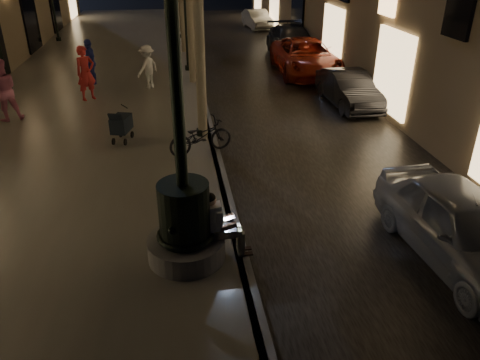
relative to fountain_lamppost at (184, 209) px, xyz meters
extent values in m
plane|color=black|center=(1.00, 13.00, -1.21)|extent=(120.00, 120.00, 0.00)
cube|color=black|center=(4.00, 13.00, -1.20)|extent=(6.00, 45.00, 0.02)
cube|color=#625E57|center=(-3.00, 13.00, -1.11)|extent=(8.00, 45.00, 0.20)
cube|color=#59595B|center=(1.00, 13.00, -1.11)|extent=(0.25, 45.00, 0.20)
cylinder|color=#59595B|center=(0.00, 0.00, -0.81)|extent=(1.40, 1.40, 0.40)
cylinder|color=black|center=(0.00, 0.00, -0.06)|extent=(0.90, 0.90, 1.10)
torus|color=black|center=(0.00, 0.00, -0.51)|extent=(1.04, 1.04, 0.10)
torus|color=black|center=(0.00, 0.00, 0.34)|extent=(0.89, 0.89, 0.09)
cylinder|color=black|center=(0.00, 0.00, 2.09)|extent=(0.20, 0.20, 3.20)
cube|color=tan|center=(0.55, 0.00, -0.53)|extent=(0.34, 0.23, 0.17)
cube|color=white|center=(0.49, 0.00, -0.20)|extent=(0.42, 0.25, 0.54)
sphere|color=tan|center=(0.46, 0.00, 0.15)|extent=(0.20, 0.20, 0.20)
sphere|color=black|center=(0.46, 0.00, 0.18)|extent=(0.20, 0.20, 0.20)
cube|color=tan|center=(0.78, -0.09, -0.53)|extent=(0.44, 0.12, 0.13)
cube|color=tan|center=(0.78, 0.09, -0.53)|extent=(0.44, 0.12, 0.13)
cube|color=tan|center=(0.99, -0.09, -0.77)|extent=(0.12, 0.11, 0.49)
cube|color=tan|center=(0.99, 0.09, -0.77)|extent=(0.12, 0.11, 0.49)
cube|color=black|center=(1.08, -0.09, -1.00)|extent=(0.25, 0.09, 0.03)
cube|color=black|center=(1.08, 0.09, -1.00)|extent=(0.25, 0.09, 0.03)
cube|color=black|center=(0.80, 0.00, -0.45)|extent=(0.23, 0.31, 0.02)
cube|color=black|center=(0.64, 0.00, -0.35)|extent=(0.08, 0.31, 0.20)
cube|color=#ABC7F4|center=(0.66, 0.00, -0.35)|extent=(0.06, 0.28, 0.17)
cylinder|color=#6B604C|center=(0.75, 6.00, 1.49)|extent=(0.28, 0.28, 5.00)
cylinder|color=#6B604C|center=(0.80, 12.00, 1.54)|extent=(0.28, 0.28, 5.10)
cylinder|color=#6B604C|center=(0.70, 18.00, 1.44)|extent=(0.28, 0.28, 4.90)
cylinder|color=black|center=(0.70, 6.00, -0.91)|extent=(0.28, 0.28, 0.20)
cylinder|color=black|center=(0.70, 6.00, 1.19)|extent=(0.12, 0.12, 4.40)
cylinder|color=black|center=(0.70, 14.00, -0.91)|extent=(0.28, 0.28, 0.20)
cylinder|color=black|center=(0.70, 14.00, 1.19)|extent=(0.12, 0.12, 4.40)
cylinder|color=black|center=(0.70, 22.00, -0.91)|extent=(0.28, 0.28, 0.20)
cylinder|color=black|center=(0.70, 30.00, -0.91)|extent=(0.28, 0.28, 0.20)
cylinder|color=black|center=(-6.40, 12.00, -0.91)|extent=(0.28, 0.28, 0.20)
cylinder|color=black|center=(-6.40, 22.00, -0.91)|extent=(0.28, 0.28, 0.20)
cylinder|color=black|center=(-6.40, 22.00, 1.19)|extent=(0.12, 0.12, 4.40)
cube|color=black|center=(-1.57, 5.86, -0.48)|extent=(0.61, 0.81, 0.43)
cube|color=black|center=(-1.66, 5.53, -0.19)|extent=(0.42, 0.26, 0.28)
cylinder|color=black|center=(-1.81, 5.63, -0.91)|extent=(0.09, 0.20, 0.19)
cylinder|color=black|center=(-1.48, 5.53, -0.91)|extent=(0.09, 0.20, 0.19)
cylinder|color=black|center=(-1.66, 6.18, -0.91)|extent=(0.09, 0.20, 0.19)
cylinder|color=black|center=(-1.32, 6.09, -0.91)|extent=(0.09, 0.20, 0.19)
cylinder|color=black|center=(-1.46, 6.23, -0.09)|extent=(0.15, 0.42, 0.27)
imported|color=#95979C|center=(5.00, -0.50, -0.50)|extent=(1.97, 4.28, 1.42)
imported|color=black|center=(6.20, 8.65, -0.59)|extent=(1.41, 3.79, 1.24)
imported|color=maroon|center=(5.91, 13.35, -0.46)|extent=(2.69, 5.47, 1.49)
imported|color=#323338|center=(6.20, 17.00, -0.47)|extent=(2.23, 5.18, 1.49)
imported|color=#A4A39F|center=(5.96, 25.74, -0.59)|extent=(1.65, 3.85, 1.23)
imported|color=#B02323|center=(-3.08, 10.13, -0.05)|extent=(0.84, 0.78, 1.92)
imported|color=#CC6C8C|center=(-5.35, 8.24, -0.03)|extent=(1.17, 1.07, 1.95)
imported|color=silver|center=(-0.97, 11.35, -0.19)|extent=(1.14, 1.21, 1.65)
imported|color=navy|center=(-3.23, 12.31, -0.13)|extent=(0.84, 1.12, 1.76)
imported|color=black|center=(0.60, 4.70, -0.54)|extent=(1.90, 1.18, 0.94)
camera|label=1|loc=(-0.06, -7.03, 4.13)|focal=35.00mm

